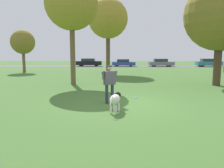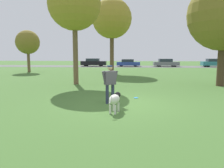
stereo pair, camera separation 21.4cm
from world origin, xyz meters
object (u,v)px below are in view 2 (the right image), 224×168
(frisbee, at_px, (136,98))
(parked_car_blue, at_px, (128,63))
(tree_far_left, at_px, (28,42))
(person, at_px, (110,81))
(parked_car_black, at_px, (94,62))
(dog, at_px, (115,99))
(parked_car_teal, at_px, (214,63))
(tree_mid_center, at_px, (112,19))
(tree_near_left, at_px, (74,4))
(parked_car_grey, at_px, (166,63))

(frisbee, xyz_separation_m, parked_car_blue, (-0.68, 27.17, 0.59))
(tree_far_left, bearing_deg, person, -54.86)
(parked_car_blue, bearing_deg, parked_car_black, 179.35)
(person, bearing_deg, dog, -107.50)
(person, xyz_separation_m, dog, (0.30, -1.38, -0.47))
(person, xyz_separation_m, frisbee, (1.09, 1.20, -0.91))
(dog, bearing_deg, parked_car_teal, -11.93)
(parked_car_black, distance_m, parked_car_blue, 5.98)
(tree_mid_center, bearing_deg, dog, -84.69)
(tree_near_left, bearing_deg, dog, -65.94)
(dog, bearing_deg, parked_car_blue, 13.25)
(tree_near_left, xyz_separation_m, parked_car_black, (-2.71, 22.87, -4.57))
(parked_car_grey, bearing_deg, tree_near_left, -114.33)
(dog, xyz_separation_m, parked_car_blue, (0.11, 29.75, 0.15))
(dog, xyz_separation_m, tree_near_left, (-3.15, 7.06, 4.79))
(dog, distance_m, frisbee, 2.73)
(tree_mid_center, height_order, parked_car_teal, tree_mid_center)
(tree_mid_center, xyz_separation_m, tree_near_left, (-1.67, -8.87, -0.44))
(tree_mid_center, relative_size, parked_car_black, 1.78)
(tree_near_left, bearing_deg, frisbee, -48.65)
(frisbee, distance_m, tree_mid_center, 14.69)
(person, relative_size, frisbee, 7.40)
(tree_mid_center, height_order, parked_car_black, tree_mid_center)
(frisbee, relative_size, parked_car_grey, 0.05)
(dog, height_order, parked_car_teal, parked_car_teal)
(tree_mid_center, height_order, tree_far_left, tree_mid_center)
(tree_mid_center, height_order, parked_car_blue, tree_mid_center)
(parked_car_grey, bearing_deg, person, -104.86)
(person, bearing_deg, parked_car_teal, 33.35)
(parked_car_grey, bearing_deg, parked_car_teal, -2.57)
(tree_far_left, bearing_deg, parked_car_blue, 49.48)
(parked_car_black, bearing_deg, dog, -81.35)
(tree_near_left, bearing_deg, parked_car_grey, 67.35)
(parked_car_blue, bearing_deg, tree_mid_center, -95.51)
(tree_mid_center, bearing_deg, parked_car_teal, 41.56)
(person, bearing_deg, tree_far_left, 95.44)
(person, xyz_separation_m, tree_near_left, (-2.85, 5.68, 4.32))
(parked_car_black, height_order, parked_car_blue, parked_car_black)
(dog, xyz_separation_m, tree_mid_center, (-1.48, 15.93, 5.23))
(dog, distance_m, parked_car_grey, 30.58)
(tree_near_left, distance_m, parked_car_teal, 28.93)
(frisbee, height_order, tree_near_left, tree_near_left)
(dog, xyz_separation_m, parked_car_grey, (6.38, 29.91, 0.18))
(dog, bearing_deg, tree_far_left, 47.04)
(tree_mid_center, bearing_deg, parked_car_blue, 83.42)
(tree_far_left, relative_size, parked_car_black, 1.07)
(frisbee, xyz_separation_m, parked_car_grey, (5.59, 27.33, 0.63))
(frisbee, relative_size, parked_car_black, 0.05)
(frisbee, xyz_separation_m, tree_near_left, (-3.95, 4.48, 5.23))
(parked_car_black, bearing_deg, person, -81.41)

